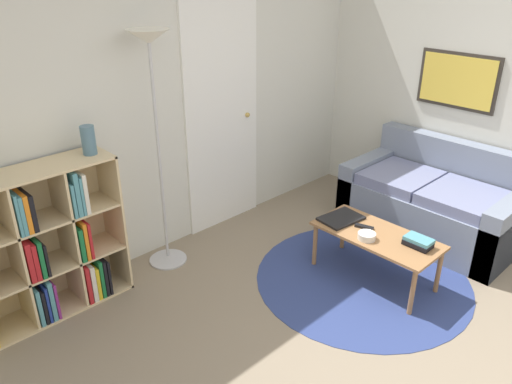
{
  "coord_description": "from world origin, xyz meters",
  "views": [
    {
      "loc": [
        -2.31,
        -0.97,
        2.34
      ],
      "look_at": [
        -0.12,
        1.3,
        0.85
      ],
      "focal_mm": 35.0,
      "sensor_mm": 36.0,
      "label": 1
    }
  ],
  "objects_px": {
    "bowl": "(367,236)",
    "vase_on_shelf": "(88,140)",
    "floor_lamp": "(152,80)",
    "couch": "(435,203)",
    "coffee_table": "(376,239)",
    "bookshelf": "(36,249)",
    "laptop": "(341,218)"
  },
  "relations": [
    {
      "from": "bowl",
      "to": "vase_on_shelf",
      "type": "bearing_deg",
      "value": 136.47
    },
    {
      "from": "bookshelf",
      "to": "vase_on_shelf",
      "type": "xyz_separation_m",
      "value": [
        0.49,
        -0.0,
        0.66
      ]
    },
    {
      "from": "vase_on_shelf",
      "to": "coffee_table",
      "type": "bearing_deg",
      "value": -41.4
    },
    {
      "from": "coffee_table",
      "to": "vase_on_shelf",
      "type": "relative_size",
      "value": 4.81
    },
    {
      "from": "bookshelf",
      "to": "laptop",
      "type": "bearing_deg",
      "value": -27.19
    },
    {
      "from": "coffee_table",
      "to": "bowl",
      "type": "bearing_deg",
      "value": 174.87
    },
    {
      "from": "bookshelf",
      "to": "couch",
      "type": "xyz_separation_m",
      "value": [
        3.09,
        -1.33,
        -0.24
      ]
    },
    {
      "from": "floor_lamp",
      "to": "bowl",
      "type": "xyz_separation_m",
      "value": [
        0.91,
        -1.34,
        -1.11
      ]
    },
    {
      "from": "bookshelf",
      "to": "floor_lamp",
      "type": "relative_size",
      "value": 0.59
    },
    {
      "from": "couch",
      "to": "coffee_table",
      "type": "xyz_separation_m",
      "value": [
        -1.04,
        -0.05,
        0.07
      ]
    },
    {
      "from": "bookshelf",
      "to": "coffee_table",
      "type": "bearing_deg",
      "value": -33.98
    },
    {
      "from": "bookshelf",
      "to": "vase_on_shelf",
      "type": "bearing_deg",
      "value": -0.37
    },
    {
      "from": "floor_lamp",
      "to": "couch",
      "type": "height_order",
      "value": "floor_lamp"
    },
    {
      "from": "floor_lamp",
      "to": "couch",
      "type": "xyz_separation_m",
      "value": [
        2.08,
        -1.29,
        -1.24
      ]
    },
    {
      "from": "couch",
      "to": "vase_on_shelf",
      "type": "relative_size",
      "value": 7.45
    },
    {
      "from": "bookshelf",
      "to": "couch",
      "type": "relative_size",
      "value": 0.73
    },
    {
      "from": "coffee_table",
      "to": "bowl",
      "type": "height_order",
      "value": "bowl"
    },
    {
      "from": "coffee_table",
      "to": "couch",
      "type": "bearing_deg",
      "value": 3.0
    },
    {
      "from": "floor_lamp",
      "to": "vase_on_shelf",
      "type": "distance_m",
      "value": 0.63
    },
    {
      "from": "bowl",
      "to": "vase_on_shelf",
      "type": "xyz_separation_m",
      "value": [
        -1.44,
        1.37,
        0.77
      ]
    },
    {
      "from": "bookshelf",
      "to": "bowl",
      "type": "height_order",
      "value": "bookshelf"
    },
    {
      "from": "bookshelf",
      "to": "couch",
      "type": "bearing_deg",
      "value": -23.28
    },
    {
      "from": "coffee_table",
      "to": "vase_on_shelf",
      "type": "bearing_deg",
      "value": 138.6
    },
    {
      "from": "couch",
      "to": "coffee_table",
      "type": "distance_m",
      "value": 1.04
    },
    {
      "from": "bookshelf",
      "to": "bowl",
      "type": "distance_m",
      "value": 2.37
    },
    {
      "from": "coffee_table",
      "to": "laptop",
      "type": "relative_size",
      "value": 2.66
    },
    {
      "from": "bowl",
      "to": "floor_lamp",
      "type": "bearing_deg",
      "value": 124.4
    },
    {
      "from": "coffee_table",
      "to": "laptop",
      "type": "xyz_separation_m",
      "value": [
        -0.01,
        0.34,
        0.05
      ]
    },
    {
      "from": "laptop",
      "to": "bowl",
      "type": "distance_m",
      "value": 0.34
    },
    {
      "from": "vase_on_shelf",
      "to": "couch",
      "type": "bearing_deg",
      "value": -27.0
    },
    {
      "from": "floor_lamp",
      "to": "couch",
      "type": "bearing_deg",
      "value": -31.89
    },
    {
      "from": "coffee_table",
      "to": "vase_on_shelf",
      "type": "height_order",
      "value": "vase_on_shelf"
    }
  ]
}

